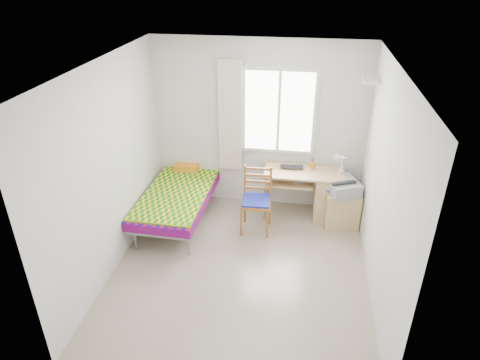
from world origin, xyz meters
name	(u,v)px	position (x,y,z in m)	size (l,w,h in m)	color
floor	(241,268)	(0.00, 0.00, 0.00)	(3.50, 3.50, 0.00)	#BCAD93
ceiling	(241,66)	(0.00, 0.00, 2.60)	(3.50, 3.50, 0.00)	white
wall_back	(259,126)	(0.00, 1.75, 1.30)	(3.20, 3.20, 0.00)	silver
wall_left	(110,170)	(-1.60, 0.00, 1.30)	(3.50, 3.50, 0.00)	silver
wall_right	(384,190)	(1.60, 0.00, 1.30)	(3.50, 3.50, 0.00)	silver
window	(279,112)	(0.30, 1.73, 1.55)	(1.10, 0.04, 1.30)	white
curtain	(230,117)	(-0.42, 1.68, 1.45)	(0.35, 0.05, 1.70)	beige
floating_shelf	(371,80)	(1.49, 1.40, 2.15)	(0.20, 0.32, 0.03)	white
bed	(180,191)	(-1.10, 1.13, 0.42)	(0.98, 2.02, 0.86)	gray
desk	(324,193)	(1.05, 1.45, 0.40)	(1.19, 0.55, 0.74)	tan
chair	(257,196)	(0.09, 0.96, 0.54)	(0.43, 0.43, 0.96)	#99571D
cabinet	(340,207)	(1.30, 1.28, 0.27)	(0.56, 0.51, 0.55)	tan
printer	(342,186)	(1.29, 1.25, 0.65)	(0.55, 0.59, 0.20)	gray
laptop	(292,169)	(0.54, 1.49, 0.75)	(0.35, 0.22, 0.03)	black
pen_cup	(312,165)	(0.84, 1.58, 0.79)	(0.08, 0.08, 0.10)	orange
task_lamp	(339,161)	(1.21, 1.38, 0.98)	(0.22, 0.31, 0.38)	white
book	(292,180)	(0.56, 1.43, 0.59)	(0.15, 0.20, 0.02)	gray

